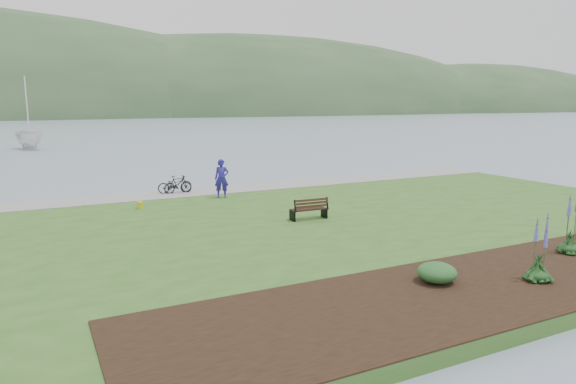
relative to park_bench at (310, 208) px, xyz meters
name	(u,v)px	position (x,y,z in m)	size (l,w,h in m)	color
ground	(295,223)	(-0.04, 1.20, -0.86)	(600.00, 600.00, 0.00)	gray
lawn	(319,229)	(-0.04, -0.80, -0.66)	(34.00, 20.00, 0.40)	#2F581F
shoreline_path	(236,189)	(-0.04, 8.10, -0.44)	(34.00, 2.20, 0.03)	gray
garden_bed	(550,270)	(2.96, -8.60, -0.44)	(24.00, 4.40, 0.04)	black
far_hillside	(122,116)	(19.96, 171.20, -0.86)	(580.00, 80.00, 38.00)	#304F2C
park_bench	(310,208)	(0.00, 0.00, 0.00)	(1.51, 0.68, 0.92)	black
person	(222,175)	(-1.53, 6.16, 0.67)	(0.82, 0.56, 2.25)	navy
bicycle_a	(175,185)	(-3.32, 8.38, -0.01)	(1.72, 0.60, 0.90)	black
bicycle_b	(178,184)	(-3.15, 8.40, 0.01)	(1.54, 0.44, 0.93)	black
sailboat	(31,149)	(-9.80, 44.26, -0.86)	(9.37, 9.54, 24.70)	silver
pannier	(140,205)	(-5.67, 5.34, -0.31)	(0.18, 0.28, 0.30)	#B2B815
echium_0	(539,253)	(1.84, -9.06, 0.32)	(0.62, 0.62, 1.86)	#153A16
echium_1	(571,225)	(4.91, -7.80, 0.49)	(0.62, 0.62, 2.22)	#153A16
shrub_0	(437,272)	(-0.61, -7.94, -0.16)	(1.03, 1.03, 0.52)	#1E4C21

